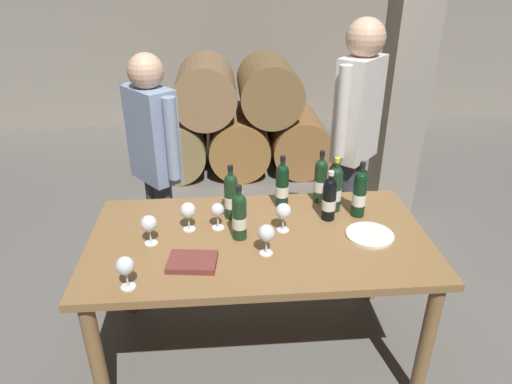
{
  "coord_description": "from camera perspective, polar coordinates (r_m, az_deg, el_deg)",
  "views": [
    {
      "loc": [
        -0.17,
        -1.95,
        2.01
      ],
      "look_at": [
        0.0,
        0.2,
        0.91
      ],
      "focal_mm": 32.24,
      "sensor_mm": 36.0,
      "label": 1
    }
  ],
  "objects": [
    {
      "name": "cellar_back_wall",
      "position": [
        6.18,
        -3.13,
        21.37
      ],
      "size": [
        10.0,
        0.24,
        2.8
      ],
      "primitive_type": "cube",
      "color": "gray",
      "rests_on": "ground_plane"
    },
    {
      "name": "serving_plate",
      "position": [
        2.39,
        13.93,
        -5.19
      ],
      "size": [
        0.24,
        0.24,
        0.01
      ],
      "primitive_type": "cylinder",
      "color": "white",
      "rests_on": "dining_table"
    },
    {
      "name": "wine_glass_4",
      "position": [
        2.34,
        -4.8,
        -2.35
      ],
      "size": [
        0.07,
        0.07,
        0.14
      ],
      "color": "white",
      "rests_on": "dining_table"
    },
    {
      "name": "wine_glass_0",
      "position": [
        2.27,
        -13.15,
        -3.93
      ],
      "size": [
        0.08,
        0.08,
        0.16
      ],
      "color": "white",
      "rests_on": "dining_table"
    },
    {
      "name": "tasting_notebook",
      "position": [
        2.14,
        -7.9,
        -8.59
      ],
      "size": [
        0.24,
        0.18,
        0.03
      ],
      "primitive_type": "cube",
      "rotation": [
        0.0,
        0.0,
        -0.12
      ],
      "color": "brown",
      "rests_on": "dining_table"
    },
    {
      "name": "ground_plane",
      "position": [
        2.8,
        0.34,
        -18.76
      ],
      "size": [
        14.0,
        14.0,
        0.0
      ],
      "primitive_type": "plane",
      "color": "#66635E"
    },
    {
      "name": "sommelier_presenting",
      "position": [
        2.99,
        12.33,
        7.56
      ],
      "size": [
        0.36,
        0.39,
        1.72
      ],
      "color": "#383842",
      "rests_on": "ground_plane"
    },
    {
      "name": "wine_glass_5",
      "position": [
        2.0,
        -15.92,
        -8.89
      ],
      "size": [
        0.08,
        0.08,
        0.15
      ],
      "color": "white",
      "rests_on": "dining_table"
    },
    {
      "name": "barrel_stack",
      "position": [
        4.79,
        -2.28,
        8.89
      ],
      "size": [
        1.86,
        0.9,
        1.15
      ],
      "color": "olive",
      "rests_on": "ground_plane"
    },
    {
      "name": "wine_glass_1",
      "position": [
        2.14,
        1.29,
        -5.2
      ],
      "size": [
        0.08,
        0.08,
        0.16
      ],
      "color": "white",
      "rests_on": "dining_table"
    },
    {
      "name": "wine_glass_2",
      "position": [
        2.32,
        3.43,
        -2.47
      ],
      "size": [
        0.08,
        0.08,
        0.15
      ],
      "color": "white",
      "rests_on": "dining_table"
    },
    {
      "name": "wine_bottle_3",
      "position": [
        2.61,
        8.01,
        1.49
      ],
      "size": [
        0.07,
        0.07,
        0.31
      ],
      "color": "#19381E",
      "rests_on": "dining_table"
    },
    {
      "name": "wine_bottle_0",
      "position": [
        2.25,
        -2.08,
        -3.01
      ],
      "size": [
        0.07,
        0.07,
        0.29
      ],
      "color": "#19381E",
      "rests_on": "dining_table"
    },
    {
      "name": "wine_bottle_4",
      "position": [
        2.44,
        9.08,
        -0.79
      ],
      "size": [
        0.07,
        0.07,
        0.28
      ],
      "color": "black",
      "rests_on": "dining_table"
    },
    {
      "name": "stone_pillar",
      "position": [
        3.9,
        18.36,
        15.29
      ],
      "size": [
        0.32,
        0.32,
        2.6
      ],
      "primitive_type": "cube",
      "color": "gray",
      "rests_on": "ground_plane"
    },
    {
      "name": "wine_bottle_1",
      "position": [
        2.54,
        3.27,
        0.88
      ],
      "size": [
        0.07,
        0.07,
        0.3
      ],
      "color": "black",
      "rests_on": "dining_table"
    },
    {
      "name": "dining_table",
      "position": [
        2.37,
        0.38,
        -7.41
      ],
      "size": [
        1.7,
        0.9,
        0.76
      ],
      "color": "olive",
      "rests_on": "ground_plane"
    },
    {
      "name": "taster_seated_left",
      "position": [
        2.91,
        -12.46,
        4.45
      ],
      "size": [
        0.34,
        0.4,
        1.54
      ],
      "color": "#383842",
      "rests_on": "ground_plane"
    },
    {
      "name": "wine_glass_3",
      "position": [
        2.34,
        -8.44,
        -2.34
      ],
      "size": [
        0.08,
        0.08,
        0.16
      ],
      "color": "white",
      "rests_on": "dining_table"
    },
    {
      "name": "wine_bottle_6",
      "position": [
        2.53,
        9.78,
        0.48
      ],
      "size": [
        0.07,
        0.07,
        0.31
      ],
      "color": "#19381E",
      "rests_on": "dining_table"
    },
    {
      "name": "wine_bottle_2",
      "position": [
        2.43,
        -3.11,
        -0.44
      ],
      "size": [
        0.07,
        0.07,
        0.3
      ],
      "color": "#19381E",
      "rests_on": "dining_table"
    },
    {
      "name": "wine_bottle_5",
      "position": [
        2.5,
        12.74,
        -0.12
      ],
      "size": [
        0.07,
        0.07,
        0.31
      ],
      "color": "black",
      "rests_on": "dining_table"
    }
  ]
}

